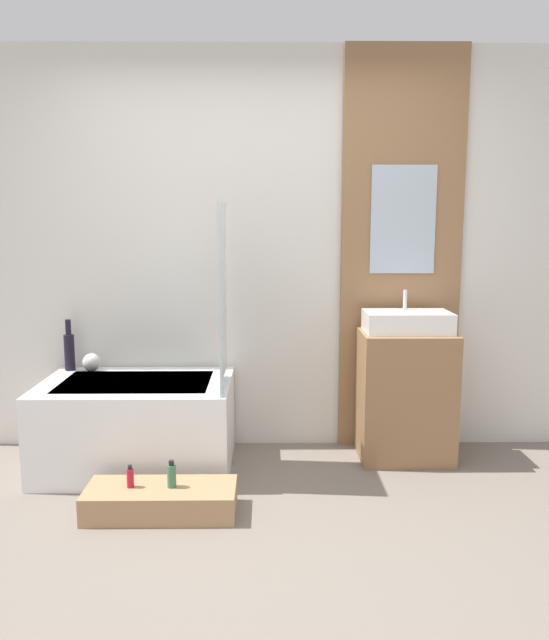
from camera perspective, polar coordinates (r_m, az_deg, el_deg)
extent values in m
plane|color=slate|center=(2.95, -2.01, -21.66)|extent=(12.00, 12.00, 0.00)
cube|color=silver|center=(4.12, -1.59, 6.20)|extent=(4.20, 0.06, 2.60)
cube|color=#8E6642|center=(4.16, 11.52, 6.05)|extent=(0.78, 0.03, 2.60)
cube|color=#ADBCCC|center=(4.14, 11.67, 8.98)|extent=(0.42, 0.01, 0.69)
cube|color=white|center=(3.96, -12.42, -9.32)|extent=(1.15, 0.77, 0.54)
cube|color=silver|center=(3.89, -12.56, -5.58)|extent=(0.89, 0.54, 0.01)
cube|color=silver|center=(3.59, -4.74, 2.15)|extent=(0.01, 0.49, 1.07)
cube|color=#A87F56|center=(3.41, -10.33, -15.90)|extent=(0.78, 0.32, 0.15)
cube|color=#8E6642|center=(4.07, 11.84, -6.76)|extent=(0.58, 0.44, 0.82)
cube|color=white|center=(3.97, 12.06, -0.16)|extent=(0.53, 0.31, 0.13)
cylinder|color=silver|center=(4.03, 11.85, 1.82)|extent=(0.02, 0.02, 0.13)
cylinder|color=black|center=(4.27, -18.23, -2.84)|extent=(0.07, 0.07, 0.23)
cylinder|color=black|center=(4.24, -18.35, -0.63)|extent=(0.04, 0.04, 0.10)
sphere|color=silver|center=(4.22, -16.39, -3.72)|extent=(0.12, 0.12, 0.12)
cylinder|color=#B21928|center=(3.39, -13.05, -13.90)|extent=(0.04, 0.04, 0.10)
cylinder|color=black|center=(3.37, -13.09, -12.97)|extent=(0.02, 0.02, 0.02)
cylinder|color=#38704C|center=(3.35, -9.39, -13.91)|extent=(0.05, 0.05, 0.12)
cylinder|color=black|center=(3.32, -9.42, -12.78)|extent=(0.03, 0.03, 0.03)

